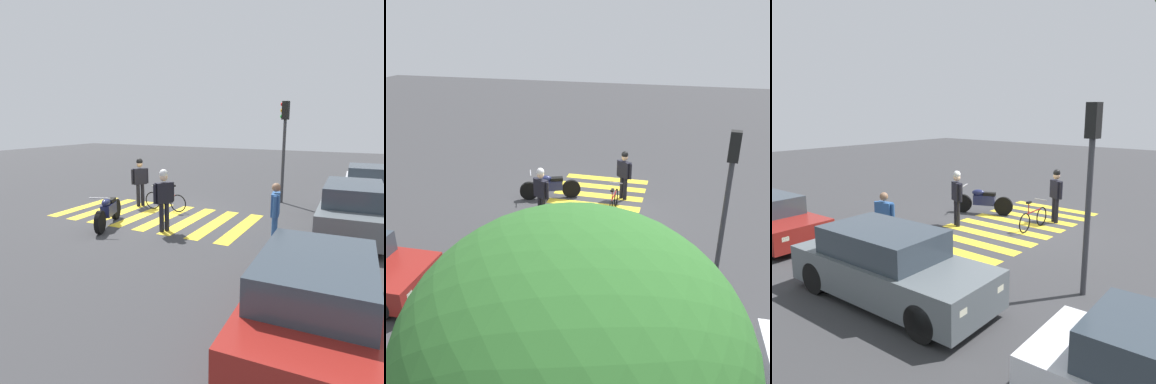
# 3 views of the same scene
# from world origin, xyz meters

# --- Properties ---
(ground_plane) EXTENTS (60.00, 60.00, 0.00)m
(ground_plane) POSITION_xyz_m (0.00, 0.00, 0.00)
(ground_plane) COLOR #38383A
(police_motorcycle) EXTENTS (2.15, 1.05, 1.06)m
(police_motorcycle) POSITION_xyz_m (1.66, -0.65, 0.47)
(police_motorcycle) COLOR black
(police_motorcycle) RESTS_ON ground_plane
(leaning_bicycle) EXTENTS (0.46, 1.73, 0.98)m
(leaning_bicycle) POSITION_xyz_m (-0.82, -0.07, 0.36)
(leaning_bicycle) COLOR black
(leaning_bicycle) RESTS_ON ground_plane
(officer_on_foot) EXTENTS (0.62, 0.42, 1.87)m
(officer_on_foot) POSITION_xyz_m (1.36, 1.20, 1.10)
(officer_on_foot) COLOR black
(officer_on_foot) RESTS_ON ground_plane
(officer_by_motorcycle) EXTENTS (0.59, 0.44, 1.86)m
(officer_by_motorcycle) POSITION_xyz_m (-0.97, -1.29, 1.09)
(officer_by_motorcycle) COLOR black
(officer_by_motorcycle) RESTS_ON ground_plane
(pedestrian_bystander) EXTENTS (0.67, 0.28, 1.69)m
(pedestrian_bystander) POSITION_xyz_m (1.14, 4.44, 0.97)
(pedestrian_bystander) COLOR #2D5999
(pedestrian_bystander) RESTS_ON ground_plane
(crosswalk_stripes) EXTENTS (3.42, 6.75, 0.01)m
(crosswalk_stripes) POSITION_xyz_m (0.00, 0.00, 0.00)
(crosswalk_stripes) COLOR yellow
(crosswalk_stripes) RESTS_ON ground_plane
(car_grey_coupe) EXTENTS (4.59, 1.90, 1.49)m
(car_grey_coupe) POSITION_xyz_m (-1.08, 6.17, 0.71)
(car_grey_coupe) COLOR black
(car_grey_coupe) RESTS_ON ground_plane
(traffic_light_pole) EXTENTS (0.26, 0.34, 3.99)m
(traffic_light_pole) POSITION_xyz_m (-4.06, 3.42, 2.70)
(traffic_light_pole) COLOR #38383D
(traffic_light_pole) RESTS_ON ground_plane
(street_tree_mid) EXTENTS (2.68, 2.68, 5.06)m
(street_tree_mid) POSITION_xyz_m (-2.29, 10.57, 3.86)
(street_tree_mid) COLOR brown
(street_tree_mid) RESTS_ON ground_plane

